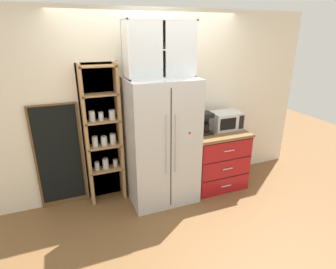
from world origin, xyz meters
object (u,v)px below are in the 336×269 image
(chalkboard_menu, at_px, (59,157))
(mug_red, at_px, (218,128))
(bottle_green, at_px, (217,123))
(microwave, at_px, (225,120))
(refrigerator, at_px, (161,141))
(coffee_maker, at_px, (204,123))

(chalkboard_menu, bearing_deg, mug_red, -7.79)
(bottle_green, bearing_deg, mug_red, -83.53)
(mug_red, distance_m, bottle_green, 0.07)
(microwave, distance_m, mug_red, 0.19)
(refrigerator, distance_m, bottle_green, 0.90)
(bottle_green, bearing_deg, refrigerator, -177.62)
(microwave, height_order, coffee_maker, coffee_maker)
(coffee_maker, height_order, chalkboard_menu, chalkboard_menu)
(refrigerator, distance_m, chalkboard_menu, 1.35)
(mug_red, xyz_separation_m, bottle_green, (-0.00, 0.02, 0.07))
(microwave, relative_size, bottle_green, 1.70)
(bottle_green, xyz_separation_m, chalkboard_menu, (-2.20, 0.29, -0.28))
(refrigerator, bearing_deg, microwave, 3.81)
(bottle_green, relative_size, chalkboard_menu, 0.18)
(microwave, distance_m, bottle_green, 0.16)
(chalkboard_menu, bearing_deg, coffee_maker, -8.48)
(bottle_green, height_order, chalkboard_menu, chalkboard_menu)
(microwave, bearing_deg, mug_red, -163.05)
(refrigerator, xyz_separation_m, mug_red, (0.89, 0.02, 0.07))
(refrigerator, bearing_deg, chalkboard_menu, 166.12)
(mug_red, bearing_deg, chalkboard_menu, 172.21)
(refrigerator, xyz_separation_m, chalkboard_menu, (-1.31, 0.32, -0.14))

